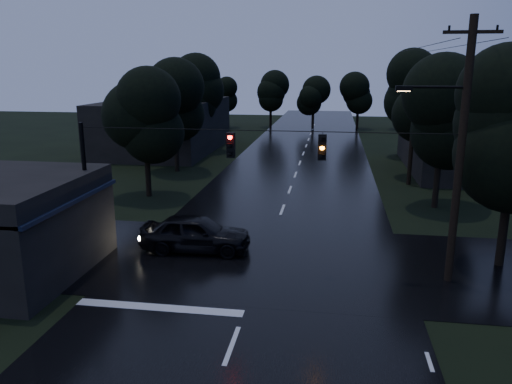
# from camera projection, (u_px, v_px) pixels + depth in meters

# --- Properties ---
(main_road) EXTENTS (12.00, 120.00, 0.02)m
(main_road) POSITION_uv_depth(u_px,v_px,m) (295.00, 175.00, 39.06)
(main_road) COLOR black
(main_road) RESTS_ON ground
(cross_street) EXTENTS (60.00, 9.00, 0.02)m
(cross_street) POSITION_uv_depth(u_px,v_px,m) (264.00, 260.00, 21.80)
(cross_street) COLOR black
(cross_street) RESTS_ON ground
(building_far_right) EXTENTS (10.00, 14.00, 4.40)m
(building_far_right) POSITION_uv_depth(u_px,v_px,m) (473.00, 144.00, 40.28)
(building_far_right) COLOR black
(building_far_right) RESTS_ON ground
(building_far_left) EXTENTS (10.00, 16.00, 5.00)m
(building_far_left) POSITION_uv_depth(u_px,v_px,m) (164.00, 126.00, 50.11)
(building_far_left) COLOR black
(building_far_left) RESTS_ON ground
(utility_pole_main) EXTENTS (3.50, 0.30, 10.00)m
(utility_pole_main) POSITION_uv_depth(u_px,v_px,m) (458.00, 149.00, 18.47)
(utility_pole_main) COLOR black
(utility_pole_main) RESTS_ON ground
(utility_pole_far) EXTENTS (2.00, 0.30, 7.50)m
(utility_pole_far) POSITION_uv_depth(u_px,v_px,m) (412.00, 131.00, 34.97)
(utility_pole_far) COLOR black
(utility_pole_far) RESTS_ON ground
(anchor_pole_left) EXTENTS (0.18, 0.18, 6.00)m
(anchor_pole_left) POSITION_uv_depth(u_px,v_px,m) (87.00, 193.00, 21.23)
(anchor_pole_left) COLOR black
(anchor_pole_left) RESTS_ON ground
(span_signals) EXTENTS (15.00, 0.37, 1.12)m
(span_signals) POSITION_uv_depth(u_px,v_px,m) (275.00, 145.00, 19.48)
(span_signals) COLOR black
(span_signals) RESTS_ON ground
(tree_left_a) EXTENTS (3.92, 3.92, 8.26)m
(tree_left_a) POSITION_uv_depth(u_px,v_px,m) (145.00, 115.00, 31.45)
(tree_left_a) COLOR black
(tree_left_a) RESTS_ON ground
(tree_left_b) EXTENTS (4.20, 4.20, 8.85)m
(tree_left_b) POSITION_uv_depth(u_px,v_px,m) (175.00, 101.00, 39.12)
(tree_left_b) COLOR black
(tree_left_b) RESTS_ON ground
(tree_left_c) EXTENTS (4.48, 4.48, 9.44)m
(tree_left_c) POSITION_uv_depth(u_px,v_px,m) (200.00, 91.00, 48.70)
(tree_left_c) COLOR black
(tree_left_c) RESTS_ON ground
(tree_right_a) EXTENTS (4.20, 4.20, 8.85)m
(tree_right_a) POSITION_uv_depth(u_px,v_px,m) (443.00, 113.00, 28.69)
(tree_right_a) COLOR black
(tree_right_a) RESTS_ON ground
(tree_right_b) EXTENTS (4.48, 4.48, 9.44)m
(tree_right_b) POSITION_uv_depth(u_px,v_px,m) (429.00, 99.00, 36.18)
(tree_right_b) COLOR black
(tree_right_b) RESTS_ON ground
(tree_right_c) EXTENTS (4.76, 4.76, 10.03)m
(tree_right_c) POSITION_uv_depth(u_px,v_px,m) (417.00, 88.00, 45.58)
(tree_right_c) COLOR black
(tree_right_c) RESTS_ON ground
(car) EXTENTS (5.06, 2.20, 1.70)m
(car) POSITION_uv_depth(u_px,v_px,m) (196.00, 233.00, 22.74)
(car) COLOR black
(car) RESTS_ON ground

